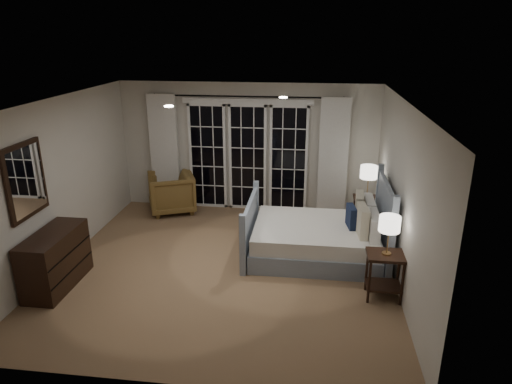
# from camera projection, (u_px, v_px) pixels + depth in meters

# --- Properties ---
(floor) EXTENTS (5.00, 5.00, 0.00)m
(floor) POSITION_uv_depth(u_px,v_px,m) (225.00, 266.00, 6.98)
(floor) COLOR #8C634B
(floor) RESTS_ON ground
(ceiling) EXTENTS (5.00, 5.00, 0.00)m
(ceiling) POSITION_uv_depth(u_px,v_px,m) (221.00, 102.00, 6.14)
(ceiling) COLOR silver
(ceiling) RESTS_ON wall_back
(wall_left) EXTENTS (0.02, 5.00, 2.50)m
(wall_left) POSITION_uv_depth(u_px,v_px,m) (60.00, 182.00, 6.86)
(wall_left) COLOR beige
(wall_left) RESTS_ON floor
(wall_right) EXTENTS (0.02, 5.00, 2.50)m
(wall_right) POSITION_uv_depth(u_px,v_px,m) (402.00, 197.00, 6.26)
(wall_right) COLOR beige
(wall_right) RESTS_ON floor
(wall_back) EXTENTS (5.00, 0.02, 2.50)m
(wall_back) POSITION_uv_depth(u_px,v_px,m) (248.00, 148.00, 8.90)
(wall_back) COLOR beige
(wall_back) RESTS_ON floor
(wall_front) EXTENTS (5.00, 0.02, 2.50)m
(wall_front) POSITION_uv_depth(u_px,v_px,m) (171.00, 277.00, 4.22)
(wall_front) COLOR beige
(wall_front) RESTS_ON floor
(french_doors) EXTENTS (2.50, 0.04, 2.20)m
(french_doors) POSITION_uv_depth(u_px,v_px,m) (248.00, 156.00, 8.91)
(french_doors) COLOR black
(french_doors) RESTS_ON wall_back
(curtain_rod) EXTENTS (3.50, 0.03, 0.03)m
(curtain_rod) POSITION_uv_depth(u_px,v_px,m) (247.00, 96.00, 8.47)
(curtain_rod) COLOR black
(curtain_rod) RESTS_ON wall_back
(curtain_left) EXTENTS (0.55, 0.10, 2.25)m
(curtain_left) POSITION_uv_depth(u_px,v_px,m) (165.00, 151.00, 9.02)
(curtain_left) COLOR silver
(curtain_left) RESTS_ON curtain_rod
(curtain_right) EXTENTS (0.55, 0.10, 2.25)m
(curtain_right) POSITION_uv_depth(u_px,v_px,m) (333.00, 157.00, 8.62)
(curtain_right) COLOR silver
(curtain_right) RESTS_ON curtain_rod
(downlight_a) EXTENTS (0.12, 0.12, 0.01)m
(downlight_a) POSITION_uv_depth(u_px,v_px,m) (283.00, 97.00, 6.61)
(downlight_a) COLOR white
(downlight_a) RESTS_ON ceiling
(downlight_b) EXTENTS (0.12, 0.12, 0.01)m
(downlight_b) POSITION_uv_depth(u_px,v_px,m) (169.00, 106.00, 5.84)
(downlight_b) COLOR white
(downlight_b) RESTS_ON ceiling
(bed) EXTENTS (2.14, 1.53, 1.24)m
(bed) POSITION_uv_depth(u_px,v_px,m) (319.00, 237.00, 7.22)
(bed) COLOR gray
(bed) RESTS_ON floor
(nightstand_left) EXTENTS (0.50, 0.40, 0.65)m
(nightstand_left) POSITION_uv_depth(u_px,v_px,m) (385.00, 269.00, 6.03)
(nightstand_left) COLOR black
(nightstand_left) RESTS_ON floor
(nightstand_right) EXTENTS (0.46, 0.36, 0.59)m
(nightstand_right) POSITION_uv_depth(u_px,v_px,m) (366.00, 208.00, 8.21)
(nightstand_right) COLOR black
(nightstand_right) RESTS_ON floor
(lamp_left) EXTENTS (0.27, 0.27, 0.53)m
(lamp_left) POSITION_uv_depth(u_px,v_px,m) (390.00, 224.00, 5.82)
(lamp_left) COLOR #AC7F45
(lamp_left) RESTS_ON nightstand_left
(lamp_right) EXTENTS (0.30, 0.30, 0.58)m
(lamp_right) POSITION_uv_depth(u_px,v_px,m) (369.00, 172.00, 7.98)
(lamp_right) COLOR #AC7F45
(lamp_right) RESTS_ON nightstand_right
(armchair) EXTENTS (1.12, 1.11, 0.79)m
(armchair) POSITION_uv_depth(u_px,v_px,m) (171.00, 192.00, 8.99)
(armchair) COLOR brown
(armchair) RESTS_ON floor
(dresser) EXTENTS (0.48, 1.13, 0.80)m
(dresser) POSITION_uv_depth(u_px,v_px,m) (55.00, 260.00, 6.33)
(dresser) COLOR black
(dresser) RESTS_ON floor
(mirror) EXTENTS (0.05, 0.85, 1.00)m
(mirror) POSITION_uv_depth(u_px,v_px,m) (26.00, 181.00, 5.97)
(mirror) COLOR black
(mirror) RESTS_ON wall_left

